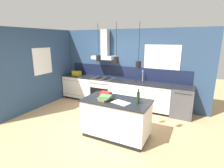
{
  "coord_description": "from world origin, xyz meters",
  "views": [
    {
      "loc": [
        2.33,
        -3.63,
        2.27
      ],
      "look_at": [
        0.2,
        0.59,
        1.05
      ],
      "focal_mm": 28.0,
      "sensor_mm": 36.0,
      "label": 1
    }
  ],
  "objects_px": {
    "bottle_on_island": "(138,98)",
    "book_stack": "(105,98)",
    "dishwasher": "(182,102)",
    "red_supply_box": "(106,94)",
    "oven_range": "(103,90)",
    "yellow_toolbox": "(77,73)"
  },
  "relations": [
    {
      "from": "book_stack",
      "to": "yellow_toolbox",
      "type": "relative_size",
      "value": 1.04
    },
    {
      "from": "dishwasher",
      "to": "red_supply_box",
      "type": "distance_m",
      "value": 2.47
    },
    {
      "from": "oven_range",
      "to": "bottle_on_island",
      "type": "relative_size",
      "value": 2.8
    },
    {
      "from": "bottle_on_island",
      "to": "book_stack",
      "type": "distance_m",
      "value": 0.76
    },
    {
      "from": "dishwasher",
      "to": "yellow_toolbox",
      "type": "bearing_deg",
      "value": 180.0
    },
    {
      "from": "dishwasher",
      "to": "book_stack",
      "type": "relative_size",
      "value": 2.57
    },
    {
      "from": "dishwasher",
      "to": "yellow_toolbox",
      "type": "height_order",
      "value": "yellow_toolbox"
    },
    {
      "from": "bottle_on_island",
      "to": "red_supply_box",
      "type": "relative_size",
      "value": 1.26
    },
    {
      "from": "dishwasher",
      "to": "book_stack",
      "type": "height_order",
      "value": "book_stack"
    },
    {
      "from": "oven_range",
      "to": "book_stack",
      "type": "xyz_separation_m",
      "value": [
        1.19,
        -1.99,
        0.51
      ]
    },
    {
      "from": "oven_range",
      "to": "dishwasher",
      "type": "bearing_deg",
      "value": 0.09
    },
    {
      "from": "oven_range",
      "to": "red_supply_box",
      "type": "height_order",
      "value": "red_supply_box"
    },
    {
      "from": "oven_range",
      "to": "red_supply_box",
      "type": "bearing_deg",
      "value": -58.74
    },
    {
      "from": "oven_range",
      "to": "yellow_toolbox",
      "type": "height_order",
      "value": "yellow_toolbox"
    },
    {
      "from": "dishwasher",
      "to": "red_supply_box",
      "type": "height_order",
      "value": "red_supply_box"
    },
    {
      "from": "dishwasher",
      "to": "book_stack",
      "type": "bearing_deg",
      "value": -127.35
    },
    {
      "from": "oven_range",
      "to": "dishwasher",
      "type": "xyz_separation_m",
      "value": [
        2.71,
        0.0,
        0.0
      ]
    },
    {
      "from": "dishwasher",
      "to": "yellow_toolbox",
      "type": "relative_size",
      "value": 2.68
    },
    {
      "from": "book_stack",
      "to": "dishwasher",
      "type": "bearing_deg",
      "value": 52.65
    },
    {
      "from": "oven_range",
      "to": "book_stack",
      "type": "bearing_deg",
      "value": -59.14
    },
    {
      "from": "book_stack",
      "to": "red_supply_box",
      "type": "height_order",
      "value": "red_supply_box"
    },
    {
      "from": "bottle_on_island",
      "to": "book_stack",
      "type": "relative_size",
      "value": 0.92
    }
  ]
}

